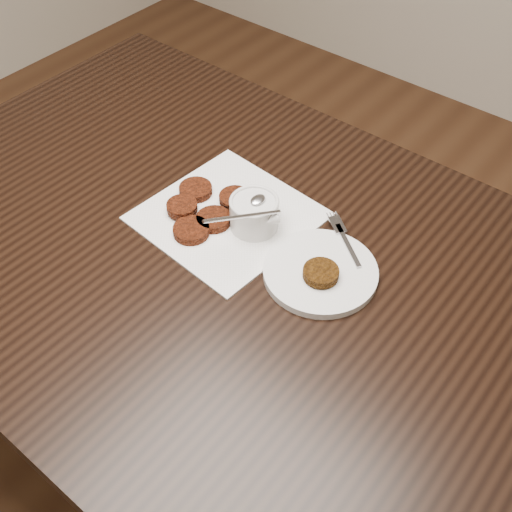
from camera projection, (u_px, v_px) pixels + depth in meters
The scene contains 6 objects.
floor at pixel (196, 466), 1.65m from camera, with size 4.00×4.00×0.00m, color #52321C.
table at pixel (237, 370), 1.41m from camera, with size 1.47×0.95×0.75m, color black.
napkin at pixel (228, 216), 1.21m from camera, with size 0.29×0.29×0.00m, color white.
sauce_ramekin at pixel (254, 200), 1.14m from camera, with size 0.12×0.12×0.13m, color silver, non-canonical shape.
patty_cluster at pixel (205, 210), 1.20m from camera, with size 0.22×0.22×0.02m, color #65220D, non-canonical shape.
plate_with_patty at pixel (321, 269), 1.10m from camera, with size 0.20×0.20×0.03m, color silver, non-canonical shape.
Camera 1 is at (0.58, -0.47, 1.58)m, focal length 44.37 mm.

